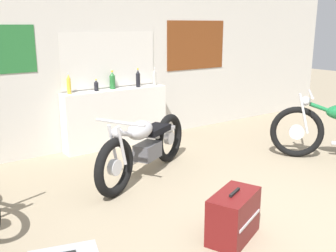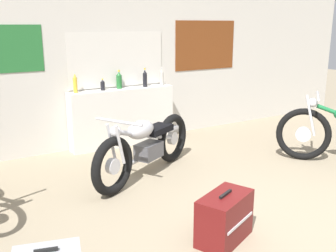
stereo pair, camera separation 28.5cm
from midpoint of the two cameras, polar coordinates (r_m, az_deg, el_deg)
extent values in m
plane|color=gray|center=(4.01, 15.41, -13.75)|extent=(24.00, 24.00, 0.00)
cube|color=beige|center=(6.28, -8.75, 10.15)|extent=(10.00, 0.06, 2.80)
cube|color=silver|center=(6.19, -9.78, 9.46)|extent=(1.53, 0.01, 0.78)
cube|color=beige|center=(6.19, -9.76, 9.45)|extent=(1.59, 0.01, 0.84)
cube|color=brown|center=(7.09, 2.94, 11.64)|extent=(1.25, 0.01, 0.84)
cube|color=#23662D|center=(5.68, -24.56, 10.04)|extent=(0.92, 0.01, 0.63)
cube|color=silver|center=(6.21, -8.85, 1.19)|extent=(1.70, 0.28, 0.90)
cylinder|color=gold|center=(5.83, -15.55, 5.57)|extent=(0.06, 0.06, 0.22)
cone|color=gold|center=(5.81, -15.65, 6.94)|extent=(0.05, 0.05, 0.06)
cylinder|color=silver|center=(5.81, -15.68, 7.36)|extent=(0.02, 0.02, 0.02)
cylinder|color=black|center=(5.99, -11.72, 5.59)|extent=(0.06, 0.06, 0.13)
cone|color=black|center=(5.98, -11.76, 6.36)|extent=(0.06, 0.06, 0.04)
cylinder|color=gold|center=(5.98, -11.77, 6.60)|extent=(0.03, 0.03, 0.01)
cylinder|color=#23662D|center=(6.13, -9.40, 6.26)|extent=(0.09, 0.09, 0.21)
cone|color=#23662D|center=(6.12, -9.45, 7.47)|extent=(0.07, 0.07, 0.06)
cylinder|color=gold|center=(6.11, -9.46, 7.84)|extent=(0.03, 0.03, 0.02)
cylinder|color=black|center=(6.26, -5.68, 6.60)|extent=(0.07, 0.07, 0.21)
cone|color=black|center=(6.25, -5.71, 7.85)|extent=(0.06, 0.06, 0.06)
cylinder|color=gold|center=(6.24, -5.72, 8.23)|extent=(0.03, 0.03, 0.02)
cylinder|color=#B7B2A8|center=(6.45, -3.24, 6.84)|extent=(0.06, 0.06, 0.21)
cone|color=#B7B2A8|center=(6.44, -3.26, 8.01)|extent=(0.05, 0.05, 0.06)
cylinder|color=silver|center=(6.43, -3.27, 8.36)|extent=(0.02, 0.02, 0.02)
torus|color=black|center=(4.41, -9.61, -5.96)|extent=(0.65, 0.40, 0.67)
cylinder|color=silver|center=(4.41, -9.61, -5.96)|extent=(0.19, 0.15, 0.18)
torus|color=black|center=(5.44, -1.35, -1.77)|extent=(0.65, 0.40, 0.67)
cylinder|color=silver|center=(5.44, -1.35, -1.77)|extent=(0.19, 0.15, 0.18)
cube|color=#4C4C51|center=(4.97, -4.63, -3.63)|extent=(0.42, 0.36, 0.20)
cylinder|color=#B2B2B7|center=(4.91, -4.67, -1.46)|extent=(1.08, 0.59, 0.41)
ellipsoid|color=#B2B2B7|center=(4.74, -5.79, -0.60)|extent=(0.50, 0.42, 0.22)
cube|color=black|center=(5.06, -3.50, -0.52)|extent=(0.50, 0.42, 0.08)
cube|color=#B2B2B7|center=(5.33, -1.76, -0.37)|extent=(0.30, 0.24, 0.04)
cylinder|color=silver|center=(4.35, -8.60, -2.87)|extent=(0.16, 0.11, 0.47)
cylinder|color=silver|center=(4.41, -9.86, -2.64)|extent=(0.16, 0.11, 0.47)
cylinder|color=silver|center=(4.37, -8.85, 0.49)|extent=(0.32, 0.58, 0.03)
sphere|color=silver|center=(4.34, -9.27, -0.96)|extent=(0.13, 0.13, 0.13)
cylinder|color=silver|center=(5.15, -5.38, -4.54)|extent=(0.67, 0.38, 0.06)
torus|color=black|center=(5.86, 16.87, -0.85)|extent=(0.54, 0.63, 0.74)
cylinder|color=silver|center=(5.86, 16.87, -0.85)|extent=(0.18, 0.20, 0.21)
cylinder|color=silver|center=(5.74, 17.79, 1.63)|extent=(0.14, 0.16, 0.55)
cylinder|color=silver|center=(5.86, 17.76, 1.88)|extent=(0.14, 0.16, 0.55)
cylinder|color=silver|center=(5.75, 18.70, 4.41)|extent=(0.51, 0.43, 0.03)
sphere|color=silver|center=(5.76, 18.03, 3.47)|extent=(0.13, 0.13, 0.13)
cube|color=maroon|center=(3.60, 7.21, -12.87)|extent=(0.62, 0.49, 0.43)
cube|color=silver|center=(3.55, 9.52, -13.41)|extent=(0.43, 0.19, 0.02)
cube|color=black|center=(3.50, 7.33, -9.54)|extent=(0.19, 0.10, 0.02)
camera|label=1|loc=(0.14, -91.76, -0.46)|focal=42.00mm
camera|label=2|loc=(0.14, 88.24, 0.46)|focal=42.00mm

